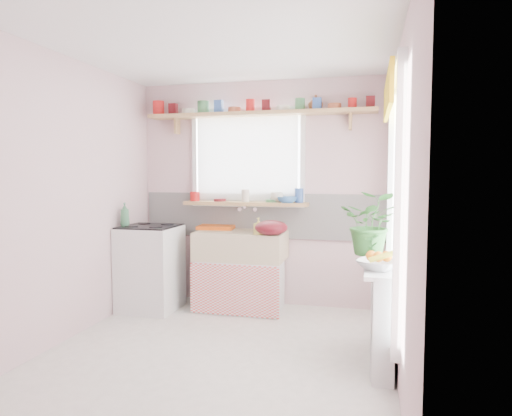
# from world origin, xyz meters

# --- Properties ---
(room) EXTENTS (3.20, 3.20, 3.20)m
(room) POSITION_xyz_m (0.66, 0.86, 1.37)
(room) COLOR white
(room) RESTS_ON ground
(sink_unit) EXTENTS (0.95, 0.65, 1.11)m
(sink_unit) POSITION_xyz_m (-0.15, 1.29, 0.43)
(sink_unit) COLOR white
(sink_unit) RESTS_ON ground
(cooker) EXTENTS (0.58, 0.58, 0.93)m
(cooker) POSITION_xyz_m (-1.10, 1.05, 0.46)
(cooker) COLOR white
(cooker) RESTS_ON ground
(radiator_ledge) EXTENTS (0.22, 0.95, 0.78)m
(radiator_ledge) POSITION_xyz_m (1.30, 0.20, 0.40)
(radiator_ledge) COLOR white
(radiator_ledge) RESTS_ON ground
(windowsill) EXTENTS (1.40, 0.22, 0.04)m
(windowsill) POSITION_xyz_m (-0.15, 1.48, 1.14)
(windowsill) COLOR tan
(windowsill) RESTS_ON room
(pine_shelf) EXTENTS (2.52, 0.24, 0.04)m
(pine_shelf) POSITION_xyz_m (0.00, 1.47, 2.12)
(pine_shelf) COLOR tan
(pine_shelf) RESTS_ON room
(shelf_crockery) EXTENTS (2.47, 0.11, 0.12)m
(shelf_crockery) POSITION_xyz_m (0.00, 1.47, 2.20)
(shelf_crockery) COLOR red
(shelf_crockery) RESTS_ON pine_shelf
(sill_crockery) EXTENTS (1.35, 0.11, 0.12)m
(sill_crockery) POSITION_xyz_m (-0.15, 1.48, 1.22)
(sill_crockery) COLOR red
(sill_crockery) RESTS_ON windowsill
(dish_tray) EXTENTS (0.43, 0.34, 0.04)m
(dish_tray) POSITION_xyz_m (-0.48, 1.45, 0.87)
(dish_tray) COLOR #E05913
(dish_tray) RESTS_ON sink_unit
(colander) EXTENTS (0.42, 0.42, 0.15)m
(colander) POSITION_xyz_m (0.22, 1.10, 0.93)
(colander) COLOR #5E101A
(colander) RESTS_ON sink_unit
(jade_plant) EXTENTS (0.57, 0.52, 0.55)m
(jade_plant) POSITION_xyz_m (1.21, 0.60, 1.05)
(jade_plant) COLOR #2F6A2A
(jade_plant) RESTS_ON radiator_ledge
(fruit_bowl) EXTENTS (0.38, 0.38, 0.07)m
(fruit_bowl) POSITION_xyz_m (1.26, -0.00, 0.81)
(fruit_bowl) COLOR silver
(fruit_bowl) RESTS_ON radiator_ledge
(herb_pot) EXTENTS (0.14, 0.12, 0.23)m
(herb_pot) POSITION_xyz_m (1.21, 0.45, 0.89)
(herb_pot) COLOR #276328
(herb_pot) RESTS_ON radiator_ledge
(soap_bottle_sink) EXTENTS (0.09, 0.09, 0.17)m
(soap_bottle_sink) POSITION_xyz_m (0.09, 1.10, 0.94)
(soap_bottle_sink) COLOR #E8DE67
(soap_bottle_sink) RESTS_ON sink_unit
(sill_cup) EXTENTS (0.14, 0.14, 0.11)m
(sill_cup) POSITION_xyz_m (0.20, 1.48, 1.21)
(sill_cup) COLOR white
(sill_cup) RESTS_ON windowsill
(sill_bowl) EXTENTS (0.23, 0.23, 0.07)m
(sill_bowl) POSITION_xyz_m (0.33, 1.42, 1.19)
(sill_bowl) COLOR #3872B7
(sill_bowl) RESTS_ON windowsill
(shelf_vase) EXTENTS (0.21, 0.21, 0.17)m
(shelf_vase) POSITION_xyz_m (0.61, 1.53, 2.22)
(shelf_vase) COLOR #A45932
(shelf_vase) RESTS_ON pine_shelf
(cooker_bottle) EXTENTS (0.12, 0.12, 0.25)m
(cooker_bottle) POSITION_xyz_m (-1.32, 0.92, 1.04)
(cooker_bottle) COLOR #3D7A51
(cooker_bottle) RESTS_ON cooker
(fruit) EXTENTS (0.20, 0.14, 0.10)m
(fruit) POSITION_xyz_m (1.26, 0.00, 0.87)
(fruit) COLOR orange
(fruit) RESTS_ON fruit_bowl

